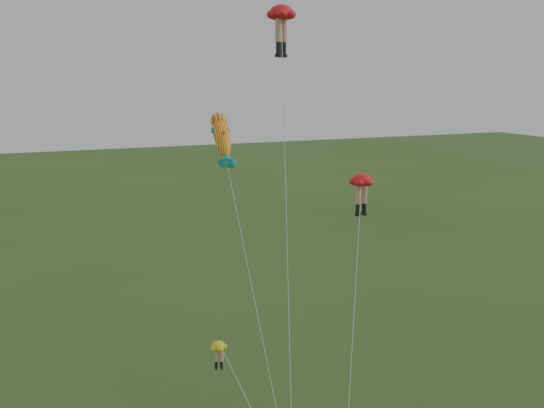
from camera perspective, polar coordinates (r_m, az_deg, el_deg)
name	(u,v)px	position (r m, az deg, el deg)	size (l,w,h in m)	color
legs_kite_red_high	(281,21)	(35.48, 0.88, 16.87)	(5.52, 12.91, 23.88)	red
legs_kite_red_mid	(361,187)	(35.23, 8.42, 1.63)	(6.29, 9.18, 14.46)	red
legs_kite_yellow	(224,359)	(30.26, -4.54, -14.30)	(3.00, 7.05, 7.33)	yellow
fish_kite	(222,138)	(30.45, -4.71, 6.25)	(1.80, 8.23, 18.37)	yellow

